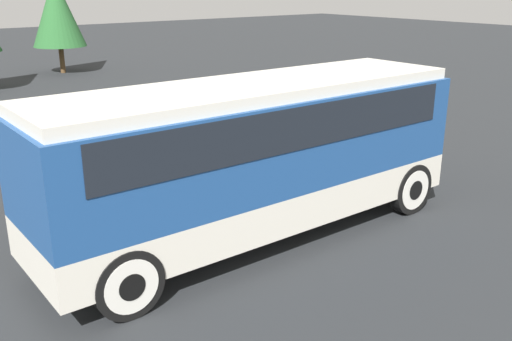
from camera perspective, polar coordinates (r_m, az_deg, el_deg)
The scene contains 5 objects.
ground_plane at distance 11.96m, azimuth 0.00°, elevation -6.62°, with size 120.00×120.00×0.00m, color #26282B.
tour_bus at distance 11.32m, azimuth 0.38°, elevation 2.47°, with size 9.05×2.56×3.23m.
parked_car_near at distance 16.70m, azimuth -3.26°, elevation 3.21°, with size 4.30×1.97×1.33m.
parked_car_mid at distance 18.64m, azimuth -7.87°, elevation 4.76°, with size 4.73×1.80×1.38m.
tree_left at distance 34.85m, azimuth -19.29°, elevation 14.81°, with size 2.93×2.93×5.39m.
Camera 1 is at (-6.63, -8.56, 5.07)m, focal length 40.00 mm.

